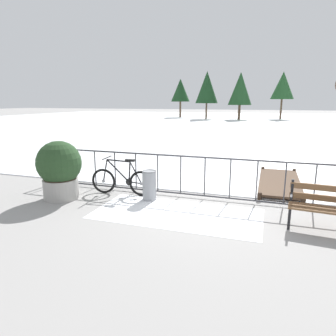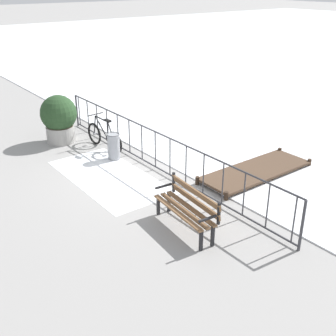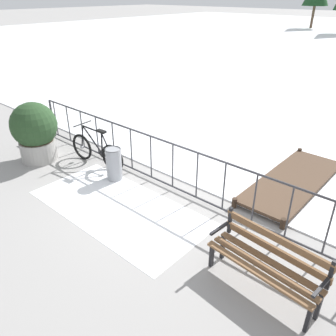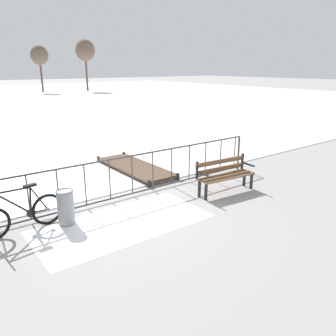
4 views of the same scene
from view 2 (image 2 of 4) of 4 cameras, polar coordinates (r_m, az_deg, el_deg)
The scene contains 8 objects.
ground_plane at distance 10.95m, azimuth -1.70°, elevation -0.20°, with size 160.00×160.00×0.00m, color gray.
snow_patch at distance 10.65m, azimuth -8.07°, elevation -1.18°, with size 3.60×1.74×0.01m, color white.
railing_fence at distance 10.73m, azimuth -1.74°, elevation 2.51°, with size 9.06×0.06×1.07m.
bicycle_near_railing at distance 12.31m, azimuth -8.69°, elevation 4.21°, with size 1.71×0.52×0.97m.
park_bench at distance 8.21m, azimuth 2.76°, elevation -5.15°, with size 1.64×0.63×0.89m.
planter_with_shrub at distance 13.00m, azimuth -14.64°, elevation 6.62°, with size 1.08×1.08×1.45m.
trash_bin at distance 11.56m, azimuth -7.42°, elevation 2.95°, with size 0.35×0.35×0.73m.
wooden_dock at distance 10.84m, azimuth 11.91°, elevation -0.34°, with size 1.10×3.18×0.20m.
Camera 2 is at (8.11, -5.78, 4.56)m, focal length 44.68 mm.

